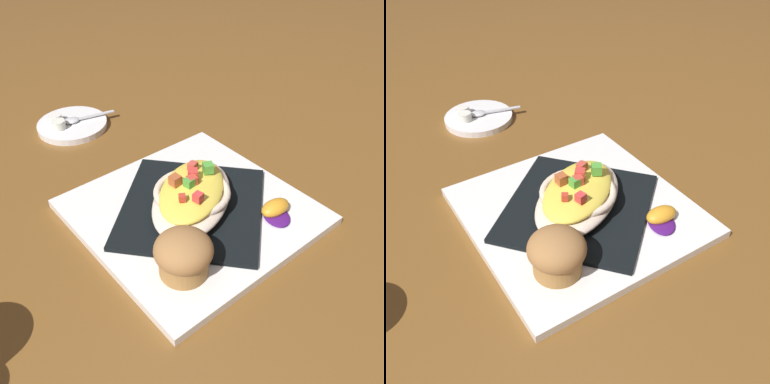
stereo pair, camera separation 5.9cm
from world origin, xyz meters
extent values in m
plane|color=brown|center=(0.00, 0.00, 0.00)|extent=(2.60, 2.60, 0.00)
cube|color=white|center=(0.00, 0.00, 0.01)|extent=(0.35, 0.35, 0.01)
cube|color=black|center=(0.00, 0.00, 0.02)|extent=(0.27, 0.27, 0.01)
ellipsoid|color=beige|center=(0.00, 0.00, 0.03)|extent=(0.20, 0.16, 0.03)
torus|color=beige|center=(0.00, 0.00, 0.04)|extent=(0.14, 0.14, 0.01)
ellipsoid|color=yellow|center=(0.00, 0.00, 0.05)|extent=(0.17, 0.14, 0.02)
cube|color=green|center=(-0.04, 0.00, 0.06)|extent=(0.02, 0.02, 0.01)
cube|color=#CE4233|center=(0.00, 0.00, 0.06)|extent=(0.02, 0.02, 0.01)
cube|color=red|center=(-0.01, -0.01, 0.06)|extent=(0.02, 0.02, 0.01)
cube|color=#AF5B2E|center=(-0.01, -0.01, 0.06)|extent=(0.02, 0.02, 0.01)
cube|color=#B85536|center=(0.00, 0.00, 0.06)|extent=(0.01, 0.01, 0.01)
cube|color=green|center=(0.01, 0.00, 0.06)|extent=(0.01, 0.01, 0.01)
cube|color=#B4552C|center=(0.01, -0.02, 0.06)|extent=(0.01, 0.01, 0.01)
cube|color=#CD493D|center=(-0.03, -0.02, 0.06)|extent=(0.01, 0.01, 0.01)
cube|color=#DA3A3A|center=(0.02, 0.03, 0.06)|extent=(0.01, 0.01, 0.01)
cube|color=#AC5331|center=(-0.03, -0.02, 0.06)|extent=(0.01, 0.01, 0.01)
cube|color=red|center=(0.03, 0.01, 0.06)|extent=(0.01, 0.01, 0.01)
cylinder|color=#A6743C|center=(0.10, 0.06, 0.03)|extent=(0.06, 0.06, 0.03)
ellipsoid|color=#A06D3E|center=(0.10, 0.06, 0.05)|extent=(0.07, 0.07, 0.04)
ellipsoid|color=#4C0F23|center=(0.10, 0.06, 0.06)|extent=(0.03, 0.03, 0.01)
ellipsoid|color=#45146A|center=(-0.06, 0.10, 0.02)|extent=(0.06, 0.06, 0.01)
ellipsoid|color=orange|center=(-0.06, 0.10, 0.02)|extent=(0.05, 0.04, 0.02)
cylinder|color=white|center=(-0.05, -0.33, 0.01)|extent=(0.13, 0.13, 0.01)
ellipsoid|color=silver|center=(-0.05, -0.33, 0.02)|extent=(0.04, 0.03, 0.01)
cube|color=silver|center=(-0.09, -0.31, 0.02)|extent=(0.07, 0.04, 0.00)
cylinder|color=white|center=(-0.03, -0.35, 0.02)|extent=(0.02, 0.02, 0.02)
cylinder|color=white|center=(-0.02, -0.33, 0.02)|extent=(0.02, 0.02, 0.02)
camera|label=1|loc=(0.36, 0.29, 0.41)|focal=40.53mm
camera|label=2|loc=(0.32, 0.33, 0.41)|focal=40.53mm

